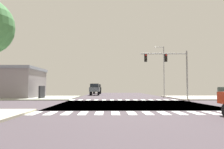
{
  "coord_description": "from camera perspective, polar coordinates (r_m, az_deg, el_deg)",
  "views": [
    {
      "loc": [
        -2.18,
        -21.32,
        1.59
      ],
      "look_at": [
        -1.68,
        11.25,
        3.47
      ],
      "focal_mm": 35.98,
      "sensor_mm": 36.0,
      "label": 1
    }
  ],
  "objects": [
    {
      "name": "sidewalk_corner_nw",
      "position": [
        35.07,
        -18.94,
        -5.6
      ],
      "size": [
        12.0,
        12.0,
        0.14
      ],
      "color": "#9CA290",
      "rests_on": "ground"
    },
    {
      "name": "traffic_signal_mast",
      "position": [
        30.07,
        14.18,
        2.74
      ],
      "size": [
        6.21,
        0.55,
        6.38
      ],
      "color": "gray",
      "rests_on": "ground"
    },
    {
      "name": "suv_trailing_5",
      "position": [
        45.89,
        -4.41,
        -3.53
      ],
      "size": [
        1.96,
        4.6,
        2.34
      ],
      "rotation": [
        0.0,
        0.0,
        3.14
      ],
      "color": "black",
      "rests_on": "ground"
    },
    {
      "name": "suv_outer_6",
      "position": [
        56.0,
        -3.77,
        -3.49
      ],
      "size": [
        1.96,
        4.6,
        2.34
      ],
      "rotation": [
        0.0,
        0.0,
        3.14
      ],
      "color": "black",
      "rests_on": "ground"
    },
    {
      "name": "sidewalk_corner_ne",
      "position": [
        36.65,
        23.71,
        -5.4
      ],
      "size": [
        12.0,
        12.0,
        0.14
      ],
      "color": "#A09B91",
      "rests_on": "ground"
    },
    {
      "name": "crosswalk_near",
      "position": [
        14.25,
        7.01,
        -9.67
      ],
      "size": [
        13.5,
        2.0,
        0.01
      ],
      "color": "white",
      "rests_on": "ground"
    },
    {
      "name": "crosswalk_far",
      "position": [
        28.73,
        3.0,
        -6.46
      ],
      "size": [
        13.5,
        2.0,
        0.01
      ],
      "color": "white",
      "rests_on": "ground"
    },
    {
      "name": "street_lamp",
      "position": [
        41.02,
        12.75,
        1.91
      ],
      "size": [
        1.78,
        0.32,
        8.9
      ],
      "color": "gray",
      "rests_on": "ground"
    },
    {
      "name": "ground",
      "position": [
        21.5,
        4.99,
        -7.6
      ],
      "size": [
        90.0,
        90.0,
        0.05
      ],
      "color": "#3C333A"
    }
  ]
}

